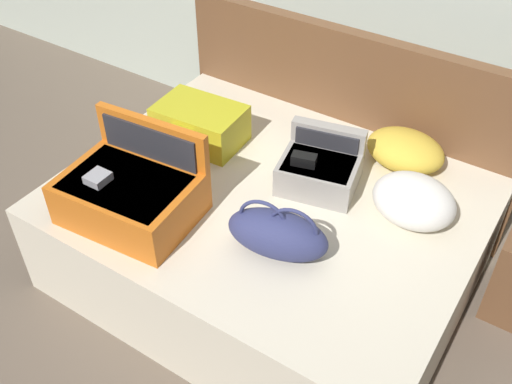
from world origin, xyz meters
TOP-DOWN VIEW (x-y plane):
  - ground_plane at (0.00, 0.00)m, footprint 12.00×12.00m
  - bed at (0.00, 0.40)m, footprint 1.92×1.50m
  - headboard at (0.00, 1.19)m, footprint 1.96×0.08m
  - hard_case_large at (-0.44, -0.04)m, footprint 0.61×0.48m
  - hard_case_medium at (-0.54, 0.58)m, footprint 0.46×0.34m
  - hard_case_small at (0.16, 0.60)m, footprint 0.42×0.39m
  - duffel_bag at (0.22, 0.11)m, footprint 0.47×0.29m
  - pillow_near_headboard at (0.62, 0.61)m, footprint 0.40×0.34m
  - pillow_center_head at (0.44, 0.97)m, footprint 0.40×0.31m

SIDE VIEW (x-z plane):
  - ground_plane at x=0.00m, z-range 0.00..0.00m
  - bed at x=0.00m, z-range 0.00..0.53m
  - headboard at x=0.00m, z-range 0.00..1.04m
  - pillow_center_head at x=0.44m, z-range 0.53..0.71m
  - hard_case_small at x=0.16m, z-range 0.50..0.76m
  - hard_case_medium at x=-0.54m, z-range 0.54..0.74m
  - duffel_bag at x=0.22m, z-range 0.51..0.77m
  - pillow_near_headboard at x=0.62m, z-range 0.53..0.75m
  - hard_case_large at x=-0.44m, z-range 0.46..0.86m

